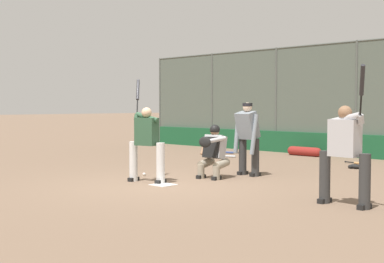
# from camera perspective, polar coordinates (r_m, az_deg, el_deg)

# --- Properties ---
(ground_plane) EXTENTS (160.00, 160.00, 0.00)m
(ground_plane) POSITION_cam_1_polar(r_m,az_deg,el_deg) (10.93, -3.07, -5.72)
(ground_plane) COLOR #7A604C
(home_plate_marker) EXTENTS (0.43, 0.43, 0.01)m
(home_plate_marker) POSITION_cam_1_polar(r_m,az_deg,el_deg) (10.93, -3.07, -5.69)
(home_plate_marker) COLOR white
(home_plate_marker) RESTS_ON ground_plane
(backstop_fence) EXTENTS (18.22, 0.08, 3.64)m
(backstop_fence) POSITION_cam_1_polar(r_m,az_deg,el_deg) (17.41, 17.13, 3.63)
(backstop_fence) COLOR #515651
(backstop_fence) RESTS_ON ground_plane
(padding_wall) EXTENTS (17.78, 0.18, 0.72)m
(padding_wall) POSITION_cam_1_polar(r_m,az_deg,el_deg) (17.37, 16.90, -1.48)
(padding_wall) COLOR #19512D
(padding_wall) RESTS_ON ground_plane
(batter_at_plate) EXTENTS (1.11, 0.58, 2.20)m
(batter_at_plate) POSITION_cam_1_polar(r_m,az_deg,el_deg) (11.26, -4.88, -1.07)
(batter_at_plate) COLOR silver
(batter_at_plate) RESTS_ON ground_plane
(catcher_behind_plate) EXTENTS (0.66, 0.77, 1.19)m
(catcher_behind_plate) POSITION_cam_1_polar(r_m,az_deg,el_deg) (11.84, 2.25, -2.04)
(catcher_behind_plate) COLOR gray
(catcher_behind_plate) RESTS_ON ground_plane
(umpire_home) EXTENTS (0.68, 0.44, 1.69)m
(umpire_home) POSITION_cam_1_polar(r_m,az_deg,el_deg) (12.33, 5.96, -0.53)
(umpire_home) COLOR #333333
(umpire_home) RESTS_ON ground_plane
(batter_on_deck) EXTENTS (1.02, 0.68, 2.22)m
(batter_on_deck) POSITION_cam_1_polar(r_m,az_deg,el_deg) (8.89, 15.99, -2.05)
(batter_on_deck) COLOR #333333
(batter_on_deck) RESTS_ON ground_plane
(spare_bat_by_padding) EXTENTS (0.80, 0.33, 0.07)m
(spare_bat_by_padding) POSITION_cam_1_polar(r_m,az_deg,el_deg) (16.73, 3.68, -2.64)
(spare_bat_by_padding) COLOR black
(spare_bat_by_padding) RESTS_ON ground_plane
(spare_bat_third_base_side) EXTENTS (0.81, 0.26, 0.07)m
(spare_bat_third_base_side) POSITION_cam_1_polar(r_m,az_deg,el_deg) (15.36, 17.41, -3.25)
(spare_bat_third_base_side) COLOR black
(spare_bat_third_base_side) RESTS_ON ground_plane
(spare_bat_first_base_side) EXTENTS (0.86, 0.34, 0.07)m
(spare_bat_first_base_side) POSITION_cam_1_polar(r_m,az_deg,el_deg) (18.05, 3.90, -2.24)
(spare_bat_first_base_side) COLOR black
(spare_bat_first_base_side) RESTS_ON ground_plane
(fielding_glove_on_dirt) EXTENTS (0.32, 0.24, 0.12)m
(fielding_glove_on_dirt) POSITION_cam_1_polar(r_m,az_deg,el_deg) (14.31, 16.96, -3.59)
(fielding_glove_on_dirt) COLOR black
(fielding_glove_on_dirt) RESTS_ON ground_plane
(baseball_loose) EXTENTS (0.07, 0.07, 0.07)m
(baseball_loose) POSITION_cam_1_polar(r_m,az_deg,el_deg) (12.36, -5.13, -4.56)
(baseball_loose) COLOR white
(baseball_loose) RESTS_ON ground_plane
(equipment_bag_dugout_side) EXTENTS (1.22, 0.29, 0.29)m
(equipment_bag_dugout_side) POSITION_cam_1_polar(r_m,az_deg,el_deg) (17.52, 11.89, -2.09)
(equipment_bag_dugout_side) COLOR maroon
(equipment_bag_dugout_side) RESTS_ON ground_plane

